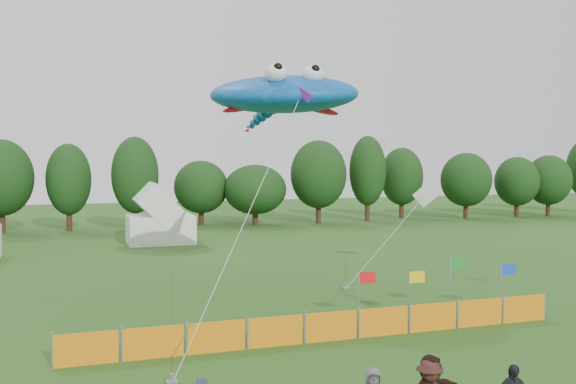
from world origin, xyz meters
name	(u,v)px	position (x,y,z in m)	size (l,w,h in m)	color
treeline	(164,182)	(1.61, 44.93, 4.18)	(104.57, 8.78, 8.36)	#382314
tent_right	(160,220)	(-0.11, 34.72, 1.71)	(4.79, 3.83, 3.38)	white
barrier_fence	(331,326)	(1.96, 7.17, 0.50)	(17.90, 0.06, 1.00)	orange
flag_row	(435,282)	(7.21, 9.04, 1.36)	(6.73, 0.72, 2.25)	gray
stingray_kite	(281,96)	(2.77, 15.04, 9.09)	(10.86, 18.93, 10.32)	blue
small_kite_white	(409,214)	(10.88, 17.58, 3.26)	(7.13, 3.66, 4.89)	silver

